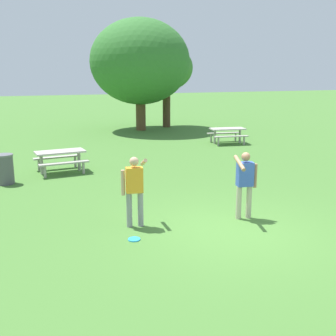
{
  "coord_description": "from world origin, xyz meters",
  "views": [
    {
      "loc": [
        -4.57,
        -7.7,
        3.47
      ],
      "look_at": [
        -0.72,
        2.28,
        1.0
      ],
      "focal_mm": 44.22,
      "sensor_mm": 36.0,
      "label": 1
    }
  ],
  "objects_px": {
    "tree_broad_center": "(140,62)",
    "tree_far_right": "(166,69)",
    "trash_can_beside_table": "(4,169)",
    "person_catcher": "(245,180)",
    "picnic_table_near": "(60,157)",
    "frisbee": "(134,239)",
    "picnic_table_far": "(227,132)",
    "person_thrower": "(134,186)"
  },
  "relations": [
    {
      "from": "person_catcher",
      "to": "picnic_table_near",
      "type": "relative_size",
      "value": 0.9
    },
    {
      "from": "person_thrower",
      "to": "tree_far_right",
      "type": "height_order",
      "value": "tree_far_right"
    },
    {
      "from": "tree_far_right",
      "to": "picnic_table_far",
      "type": "bearing_deg",
      "value": -85.66
    },
    {
      "from": "trash_can_beside_table",
      "to": "tree_broad_center",
      "type": "height_order",
      "value": "tree_broad_center"
    },
    {
      "from": "person_catcher",
      "to": "trash_can_beside_table",
      "type": "bearing_deg",
      "value": 134.33
    },
    {
      "from": "person_thrower",
      "to": "picnic_table_near",
      "type": "relative_size",
      "value": 0.9
    },
    {
      "from": "frisbee",
      "to": "trash_can_beside_table",
      "type": "height_order",
      "value": "trash_can_beside_table"
    },
    {
      "from": "person_catcher",
      "to": "frisbee",
      "type": "xyz_separation_m",
      "value": [
        -2.87,
        -0.32,
        -0.95
      ]
    },
    {
      "from": "trash_can_beside_table",
      "to": "tree_broad_center",
      "type": "relative_size",
      "value": 0.14
    },
    {
      "from": "frisbee",
      "to": "tree_broad_center",
      "type": "distance_m",
      "value": 17.75
    },
    {
      "from": "picnic_table_far",
      "to": "tree_far_right",
      "type": "relative_size",
      "value": 0.37
    },
    {
      "from": "person_catcher",
      "to": "trash_can_beside_table",
      "type": "xyz_separation_m",
      "value": [
        -5.41,
        5.54,
        -0.48
      ]
    },
    {
      "from": "trash_can_beside_table",
      "to": "picnic_table_near",
      "type": "bearing_deg",
      "value": 28.18
    },
    {
      "from": "person_thrower",
      "to": "trash_can_beside_table",
      "type": "relative_size",
      "value": 1.71
    },
    {
      "from": "picnic_table_far",
      "to": "tree_far_right",
      "type": "xyz_separation_m",
      "value": [
        -0.54,
        7.13,
        3.16
      ]
    },
    {
      "from": "frisbee",
      "to": "picnic_table_far",
      "type": "relative_size",
      "value": 0.14
    },
    {
      "from": "person_thrower",
      "to": "picnic_table_near",
      "type": "xyz_separation_m",
      "value": [
        -0.94,
        6.08,
        -0.4
      ]
    },
    {
      "from": "person_thrower",
      "to": "frisbee",
      "type": "bearing_deg",
      "value": -108.23
    },
    {
      "from": "frisbee",
      "to": "tree_broad_center",
      "type": "relative_size",
      "value": 0.04
    },
    {
      "from": "person_catcher",
      "to": "picnic_table_near",
      "type": "bearing_deg",
      "value": 118.54
    },
    {
      "from": "person_thrower",
      "to": "trash_can_beside_table",
      "type": "xyz_separation_m",
      "value": [
        -2.79,
        5.09,
        -0.48
      ]
    },
    {
      "from": "frisbee",
      "to": "person_thrower",
      "type": "bearing_deg",
      "value": 71.77
    },
    {
      "from": "person_thrower",
      "to": "picnic_table_far",
      "type": "xyz_separation_m",
      "value": [
        7.61,
        9.36,
        -0.4
      ]
    },
    {
      "from": "person_catcher",
      "to": "picnic_table_far",
      "type": "distance_m",
      "value": 11.02
    },
    {
      "from": "tree_broad_center",
      "to": "tree_far_right",
      "type": "bearing_deg",
      "value": 22.25
    },
    {
      "from": "person_catcher",
      "to": "trash_can_beside_table",
      "type": "relative_size",
      "value": 1.71
    },
    {
      "from": "trash_can_beside_table",
      "to": "tree_far_right",
      "type": "distance_m",
      "value": 15.42
    },
    {
      "from": "person_thrower",
      "to": "frisbee",
      "type": "height_order",
      "value": "person_thrower"
    },
    {
      "from": "person_thrower",
      "to": "person_catcher",
      "type": "height_order",
      "value": "same"
    },
    {
      "from": "person_thrower",
      "to": "picnic_table_far",
      "type": "bearing_deg",
      "value": 50.88
    },
    {
      "from": "person_catcher",
      "to": "tree_broad_center",
      "type": "relative_size",
      "value": 0.25
    },
    {
      "from": "tree_broad_center",
      "to": "tree_far_right",
      "type": "height_order",
      "value": "tree_broad_center"
    },
    {
      "from": "picnic_table_near",
      "to": "person_catcher",
      "type": "bearing_deg",
      "value": -61.46
    },
    {
      "from": "picnic_table_far",
      "to": "trash_can_beside_table",
      "type": "relative_size",
      "value": 1.98
    },
    {
      "from": "picnic_table_near",
      "to": "picnic_table_far",
      "type": "xyz_separation_m",
      "value": [
        8.55,
        3.28,
        0.0
      ]
    },
    {
      "from": "person_catcher",
      "to": "picnic_table_far",
      "type": "height_order",
      "value": "person_catcher"
    },
    {
      "from": "trash_can_beside_table",
      "to": "tree_broad_center",
      "type": "bearing_deg",
      "value": 53.39
    },
    {
      "from": "person_thrower",
      "to": "picnic_table_far",
      "type": "relative_size",
      "value": 0.86
    },
    {
      "from": "trash_can_beside_table",
      "to": "frisbee",
      "type": "bearing_deg",
      "value": -66.56
    },
    {
      "from": "picnic_table_far",
      "to": "person_thrower",
      "type": "bearing_deg",
      "value": -129.12
    },
    {
      "from": "tree_broad_center",
      "to": "tree_far_right",
      "type": "relative_size",
      "value": 1.28
    },
    {
      "from": "person_catcher",
      "to": "picnic_table_far",
      "type": "xyz_separation_m",
      "value": [
        5.0,
        9.82,
        -0.4
      ]
    }
  ]
}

